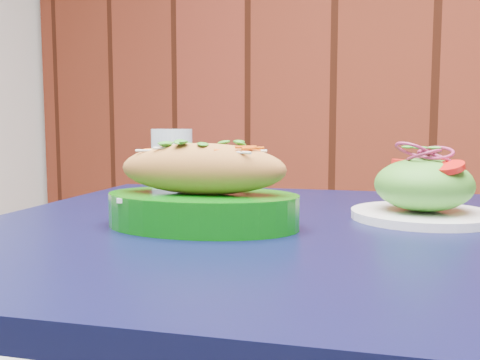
% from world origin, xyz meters
% --- Properties ---
extents(cafe_table, '(0.98, 0.98, 0.75)m').
position_xyz_m(cafe_table, '(-0.39, 1.51, 0.66)').
color(cafe_table, black).
rests_on(cafe_table, ground).
extents(banh_mi_basket, '(0.29, 0.23, 0.12)m').
position_xyz_m(banh_mi_basket, '(-0.45, 1.44, 0.80)').
color(banh_mi_basket, '#08630B').
rests_on(banh_mi_basket, cafe_table).
extents(salad_plate, '(0.20, 0.20, 0.11)m').
position_xyz_m(salad_plate, '(-0.20, 1.64, 0.79)').
color(salad_plate, white).
rests_on(salad_plate, cafe_table).
extents(water_glass, '(0.08, 0.08, 0.13)m').
position_xyz_m(water_glass, '(-0.68, 1.69, 0.81)').
color(water_glass, silver).
rests_on(water_glass, cafe_table).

